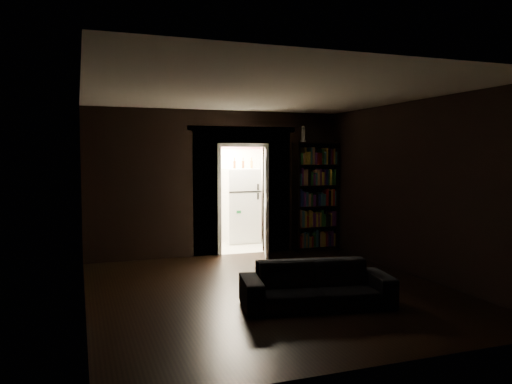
# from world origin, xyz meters

# --- Properties ---
(ground) EXTENTS (5.50, 5.50, 0.00)m
(ground) POSITION_xyz_m (0.00, 0.00, 0.00)
(ground) COLOR black
(ground) RESTS_ON ground
(room_walls) EXTENTS (5.02, 5.61, 2.84)m
(room_walls) POSITION_xyz_m (-0.01, 1.07, 1.68)
(room_walls) COLOR black
(room_walls) RESTS_ON ground
(kitchen_alcove) EXTENTS (2.20, 1.80, 2.60)m
(kitchen_alcove) POSITION_xyz_m (0.50, 3.87, 1.21)
(kitchen_alcove) COLOR beige
(kitchen_alcove) RESTS_ON ground
(sofa) EXTENTS (2.02, 1.15, 0.73)m
(sofa) POSITION_xyz_m (0.29, -0.90, 0.37)
(sofa) COLOR black
(sofa) RESTS_ON ground
(bookshelf) EXTENTS (0.92, 0.39, 2.20)m
(bookshelf) POSITION_xyz_m (2.00, 2.59, 1.10)
(bookshelf) COLOR black
(bookshelf) RESTS_ON ground
(refrigerator) EXTENTS (0.83, 0.78, 1.65)m
(refrigerator) POSITION_xyz_m (0.86, 4.03, 0.82)
(refrigerator) COLOR silver
(refrigerator) RESTS_ON ground
(door) EXTENTS (0.32, 0.82, 2.05)m
(door) POSITION_xyz_m (0.83, 2.33, 1.02)
(door) COLOR silver
(door) RESTS_ON ground
(figurine) EXTENTS (0.12, 0.12, 0.33)m
(figurine) POSITION_xyz_m (1.75, 2.65, 2.36)
(figurine) COLOR white
(figurine) RESTS_ON bookshelf
(bottles) EXTENTS (0.60, 0.21, 0.24)m
(bottles) POSITION_xyz_m (0.91, 3.99, 1.77)
(bottles) COLOR black
(bottles) RESTS_ON refrigerator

